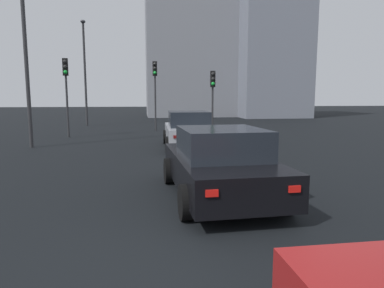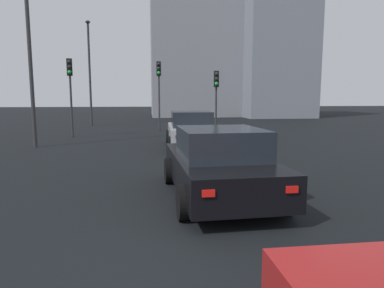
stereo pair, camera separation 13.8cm
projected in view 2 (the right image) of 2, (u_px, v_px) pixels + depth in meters
name	position (u px, v px, depth m)	size (l,w,h in m)	color
ground_plane	(153.00, 273.00, 4.33)	(160.00, 160.00, 0.20)	black
car_silver_left_lead	(191.00, 130.00, 14.54)	(4.45, 2.19, 1.56)	#A8AAB2
car_black_left_second	(219.00, 164.00, 7.23)	(4.31, 2.20, 1.50)	black
traffic_light_near_left	(216.00, 89.00, 19.17)	(0.32, 0.30, 3.63)	#2D2D30
traffic_light_near_right	(70.00, 81.00, 18.12)	(0.33, 0.31, 4.20)	#2D2D30
traffic_light_far_left	(159.00, 81.00, 21.59)	(0.32, 0.30, 4.42)	#2D2D30
street_lamp_kerbside	(28.00, 27.00, 14.08)	(0.56, 0.36, 8.74)	#2D2D30
street_lamp_far	(89.00, 65.00, 25.69)	(0.56, 0.36, 7.87)	#2D2D30
building_facade_left	(272.00, 39.00, 38.08)	(9.27, 7.34, 17.48)	gray
building_facade_center	(198.00, 52.00, 40.01)	(8.67, 11.00, 14.99)	gray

